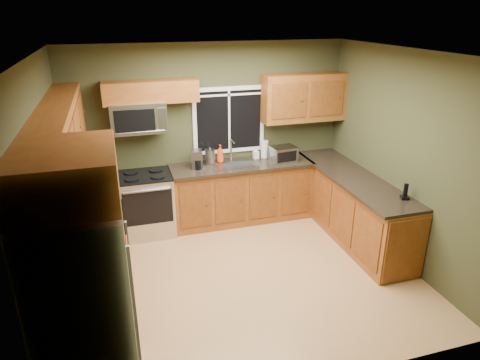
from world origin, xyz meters
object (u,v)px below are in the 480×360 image
toaster_oven (283,154)px  soap_bottle_a (220,154)px  soap_bottle_b (256,153)px  cordless_phone (405,194)px  paper_towel_roll (264,149)px  soap_bottle_c (210,156)px  kettle (210,156)px  range (147,204)px  microwave (138,117)px  refrigerator (86,305)px  coffee_maker (197,160)px

toaster_oven → soap_bottle_a: (-0.94, 0.24, 0.02)m
soap_bottle_b → cordless_phone: cordless_phone is taller
paper_towel_roll → soap_bottle_c: 0.87m
soap_bottle_b → kettle: bearing=-175.6°
range → kettle: 1.17m
toaster_oven → soap_bottle_b: (-0.36, 0.25, -0.03)m
range → cordless_phone: 3.56m
paper_towel_roll → soap_bottle_b: bearing=-173.1°
range → toaster_oven: 2.19m
cordless_phone → kettle: bearing=136.2°
toaster_oven → soap_bottle_a: size_ratio=1.49×
microwave → soap_bottle_a: (1.17, 0.05, -0.65)m
kettle → soap_bottle_b: 0.75m
refrigerator → paper_towel_roll: 3.95m
range → soap_bottle_c: 1.19m
paper_towel_roll → range: bearing=-173.7°
range → soap_bottle_c: size_ratio=5.12×
toaster_oven → soap_bottle_a: soap_bottle_a is taller
microwave → soap_bottle_a: 1.34m
kettle → paper_towel_roll: paper_towel_roll is taller
coffee_maker → soap_bottle_a: size_ratio=0.98×
microwave → paper_towel_roll: (1.90, 0.07, -0.65)m
paper_towel_roll → cordless_phone: 2.31m
microwave → soap_bottle_c: (1.02, 0.09, -0.70)m
microwave → soap_bottle_b: (1.75, 0.06, -0.70)m
kettle → refrigerator: bearing=-120.2°
refrigerator → cordless_phone: 3.84m
soap_bottle_b → refrigerator: bearing=-129.5°
soap_bottle_a → cordless_phone: 2.71m
soap_bottle_b → cordless_phone: bearing=-57.5°
kettle → cordless_phone: (2.02, -1.94, -0.07)m
coffee_maker → kettle: bearing=25.8°
soap_bottle_a → toaster_oven: bearing=-14.5°
refrigerator → kettle: (1.69, 2.90, 0.17)m
refrigerator → soap_bottle_c: bearing=60.3°
refrigerator → cordless_phone: size_ratio=8.82×
range → soap_bottle_b: 1.85m
toaster_oven → kettle: (-1.11, 0.19, 0.01)m
microwave → soap_bottle_a: microwave is taller
kettle → soap_bottle_b: (0.75, 0.06, -0.04)m
kettle → paper_towel_roll: bearing=4.8°
microwave → soap_bottle_a: bearing=2.3°
kettle → coffee_maker: bearing=-154.2°
soap_bottle_c → cordless_phone: (2.00, -2.03, -0.03)m
toaster_oven → kettle: bearing=170.0°
microwave → soap_bottle_a: size_ratio=2.78×
refrigerator → microwave: 3.10m
cordless_phone → refrigerator: bearing=-165.4°
soap_bottle_c → refrigerator: bearing=-119.7°
coffee_maker → soap_bottle_c: 0.31m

